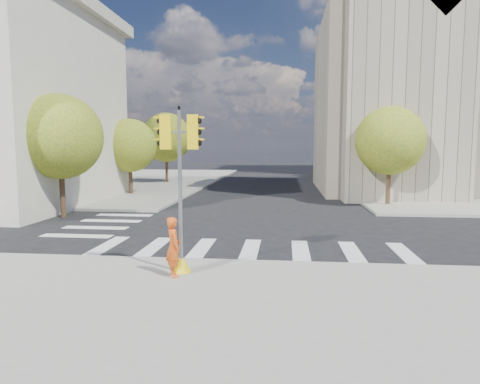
% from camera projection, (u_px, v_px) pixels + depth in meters
% --- Properties ---
extents(ground, '(160.00, 160.00, 0.00)m').
position_uv_depth(ground, '(257.00, 238.00, 17.51)').
color(ground, black).
rests_on(ground, ground).
extents(sidewalk_near, '(30.00, 14.00, 0.15)m').
position_uv_depth(sidewalk_near, '(211.00, 383.00, 6.63)').
color(sidewalk_near, gray).
rests_on(sidewalk_near, ground).
extents(sidewalk_far_left, '(28.00, 40.00, 0.15)m').
position_uv_depth(sidewalk_far_left, '(85.00, 181.00, 45.29)').
color(sidewalk_far_left, gray).
rests_on(sidewalk_far_left, ground).
extents(civic_building, '(26.00, 16.00, 19.39)m').
position_uv_depth(civic_building, '(468.00, 101.00, 34.01)').
color(civic_building, gray).
rests_on(civic_building, ground).
extents(office_tower, '(20.00, 18.00, 30.00)m').
position_uv_depth(office_tower, '(449.00, 58.00, 55.14)').
color(office_tower, '#9EA0A3').
rests_on(office_tower, ground).
extents(tree_lw_near, '(4.40, 4.40, 6.41)m').
position_uv_depth(tree_lw_near, '(60.00, 137.00, 22.10)').
color(tree_lw_near, '#382616').
rests_on(tree_lw_near, ground).
extents(tree_lw_mid, '(4.00, 4.00, 5.77)m').
position_uv_depth(tree_lw_mid, '(130.00, 146.00, 32.04)').
color(tree_lw_mid, '#382616').
rests_on(tree_lw_mid, ground).
extents(tree_lw_far, '(4.80, 4.80, 6.95)m').
position_uv_depth(tree_lw_far, '(166.00, 138.00, 41.84)').
color(tree_lw_far, '#382616').
rests_on(tree_lw_far, ground).
extents(tree_re_near, '(4.20, 4.20, 6.16)m').
position_uv_depth(tree_re_near, '(390.00, 141.00, 26.18)').
color(tree_re_near, '#382616').
rests_on(tree_re_near, ground).
extents(tree_re_mid, '(4.60, 4.60, 6.66)m').
position_uv_depth(tree_re_mid, '(357.00, 139.00, 38.02)').
color(tree_re_mid, '#382616').
rests_on(tree_re_mid, ground).
extents(tree_re_far, '(4.00, 4.00, 5.88)m').
position_uv_depth(tree_re_far, '(340.00, 145.00, 49.93)').
color(tree_re_far, '#382616').
rests_on(tree_re_far, ground).
extents(lamp_near, '(0.35, 0.18, 8.11)m').
position_uv_depth(lamp_near, '(384.00, 134.00, 30.03)').
color(lamp_near, black).
rests_on(lamp_near, sidewalk_far_right).
extents(lamp_far, '(0.35, 0.18, 8.11)m').
position_uv_depth(lamp_far, '(353.00, 138.00, 43.87)').
color(lamp_far, black).
rests_on(lamp_far, sidewalk_far_right).
extents(traffic_signal, '(1.07, 0.56, 4.68)m').
position_uv_depth(traffic_signal, '(180.00, 203.00, 12.03)').
color(traffic_signal, yellow).
rests_on(traffic_signal, sidewalk_near).
extents(photographer, '(0.65, 0.72, 1.66)m').
position_uv_depth(photographer, '(173.00, 247.00, 11.75)').
color(photographer, '#D44D13').
rests_on(photographer, sidewalk_near).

